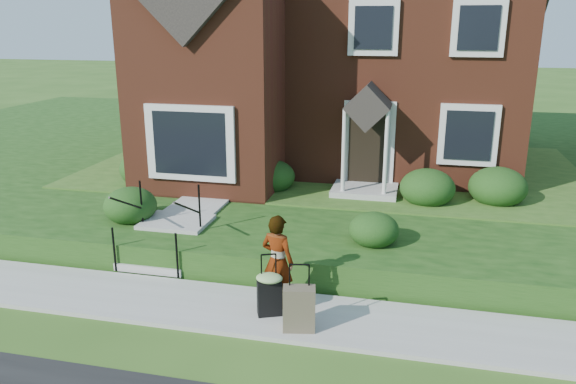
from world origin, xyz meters
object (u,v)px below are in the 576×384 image
(front_steps, at_px, (168,237))
(suitcase_olive, at_px, (299,309))
(suitcase_black, at_px, (269,292))
(woman, at_px, (278,261))

(front_steps, bearing_deg, suitcase_olive, -35.13)
(front_steps, distance_m, suitcase_olive, 4.00)
(suitcase_black, xyz_separation_m, suitcase_olive, (0.57, -0.36, -0.05))
(woman, distance_m, suitcase_olive, 0.97)
(front_steps, height_order, suitcase_black, front_steps)
(front_steps, xyz_separation_m, woman, (2.76, -1.62, 0.42))
(front_steps, height_order, suitcase_olive, front_steps)
(suitcase_black, bearing_deg, woman, 56.71)
(suitcase_olive, bearing_deg, front_steps, 133.51)
(woman, relative_size, suitcase_black, 1.54)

